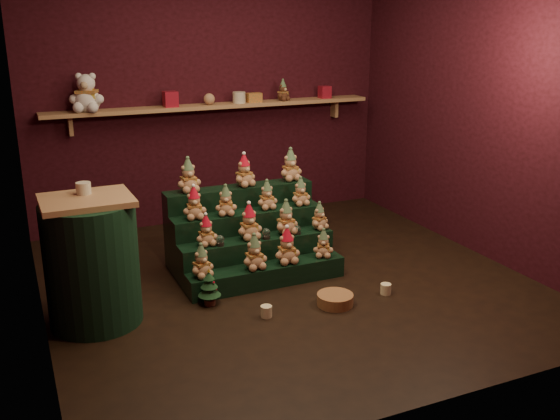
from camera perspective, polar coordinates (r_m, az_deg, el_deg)
name	(u,v)px	position (r m, az deg, el deg)	size (l,w,h in m)	color
ground	(287,281)	(5.49, 0.65, -6.53)	(4.00, 4.00, 0.00)	black
back_wall	(210,95)	(6.99, -6.43, 10.43)	(4.00, 0.10, 2.80)	black
front_wall	(451,180)	(3.38, 15.36, 2.70)	(4.00, 0.10, 2.80)	black
left_wall	(15,142)	(4.64, -23.09, 5.77)	(0.10, 4.00, 2.80)	black
right_wall	(486,108)	(6.23, 18.34, 8.85)	(0.10, 4.00, 2.80)	black
back_shelf	(215,106)	(6.84, -5.94, 9.40)	(3.60, 0.26, 0.24)	#A58252
riser_tier_front	(267,275)	(5.39, -1.21, -5.98)	(1.40, 0.22, 0.18)	black
riser_tier_midfront	(257,257)	(5.54, -2.10, -4.30)	(1.40, 0.22, 0.36)	black
riser_tier_midback	(248,240)	(5.70, -2.93, -2.72)	(1.40, 0.22, 0.54)	black
riser_tier_back	(240,223)	(5.87, -3.72, -1.22)	(1.40, 0.22, 0.72)	black
teddy_0	(201,261)	(5.12, -7.20, -4.63)	(0.20, 0.18, 0.28)	tan
teddy_1	(254,252)	(5.24, -2.36, -3.84)	(0.21, 0.19, 0.30)	tan
teddy_2	(287,246)	(5.36, 0.63, -3.27)	(0.22, 0.20, 0.31)	tan
teddy_3	(323,243)	(5.52, 3.99, -3.04)	(0.18, 0.16, 0.25)	tan
teddy_4	(206,230)	(5.30, -6.77, -1.87)	(0.19, 0.17, 0.26)	tan
teddy_5	(249,222)	(5.42, -2.84, -1.07)	(0.22, 0.20, 0.31)	tan
teddy_6	(286,217)	(5.53, 0.55, -0.68)	(0.22, 0.20, 0.31)	tan
teddy_7	(319,216)	(5.68, 3.61, -0.54)	(0.18, 0.16, 0.25)	tan
teddy_8	(194,203)	(5.42, -7.86, 0.64)	(0.20, 0.18, 0.28)	tan
teddy_9	(226,200)	(5.50, -4.98, 0.89)	(0.19, 0.17, 0.27)	tan
teddy_10	(267,195)	(5.65, -1.20, 1.39)	(0.19, 0.17, 0.26)	tan
teddy_11	(300,191)	(5.78, 1.89, 1.71)	(0.19, 0.17, 0.26)	tan
teddy_12	(188,175)	(5.60, -8.39, 3.18)	(0.22, 0.20, 0.30)	tan
teddy_13	(244,171)	(5.74, -3.30, 3.62)	(0.21, 0.19, 0.29)	tan
teddy_14	(290,165)	(5.94, 0.96, 4.17)	(0.22, 0.20, 0.30)	tan
snow_globe_a	(220,240)	(5.30, -5.48, -2.78)	(0.07, 0.07, 0.09)	black
snow_globe_b	(266,234)	(5.44, -1.26, -2.17)	(0.07, 0.07, 0.10)	black
snow_globe_c	(298,230)	(5.55, 1.62, -1.82)	(0.06, 0.06, 0.08)	black
side_table	(92,262)	(4.82, -16.81, -4.56)	(0.68, 0.68, 0.98)	#A58252
table_ornament	(84,188)	(4.75, -17.52, 1.91)	(0.11, 0.11, 0.09)	beige
mini_christmas_tree	(209,287)	(5.04, -6.49, -7.02)	(0.18, 0.18, 0.31)	#4A251A
mug_left	(266,311)	(4.86, -1.26, -9.25)	(0.09, 0.09, 0.09)	#F2EBB3
mug_right	(386,289)	(5.31, 9.64, -7.13)	(0.09, 0.09, 0.09)	#F2EBB3
wicker_basket	(335,300)	(5.07, 5.06, -8.16)	(0.29, 0.29, 0.09)	#95663C
white_bear	(86,87)	(6.49, -17.29, 10.65)	(0.34, 0.30, 0.47)	white
brown_bear	(283,90)	(7.07, 0.27, 10.89)	(0.16, 0.15, 0.23)	#532E1B
gift_tin_red_a	(170,99)	(6.67, -9.99, 9.95)	(0.14, 0.14, 0.16)	#A7192D
gift_tin_cream	(239,97)	(6.89, -3.76, 10.23)	(0.14, 0.14, 0.12)	beige
gift_tin_red_b	(325,92)	(7.32, 4.11, 10.71)	(0.12, 0.12, 0.14)	#A7192D
shelf_plush_ball	(209,99)	(6.78, -6.49, 10.05)	(0.12, 0.12, 0.12)	tan
scarf_gift_box	(254,98)	(6.96, -2.39, 10.23)	(0.16, 0.10, 0.10)	orange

